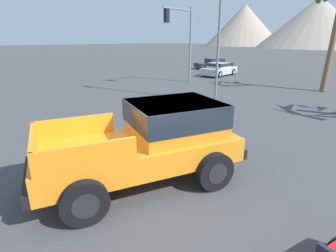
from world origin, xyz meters
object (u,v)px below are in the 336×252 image
(orange_pickup_truck, at_px, (154,138))
(parked_car_silver, at_px, (219,69))
(traffic_light_main, at_px, (181,31))
(parked_car_dark, at_px, (214,63))

(orange_pickup_truck, bearing_deg, parked_car_silver, 140.16)
(orange_pickup_truck, relative_size, parked_car_silver, 1.28)
(traffic_light_main, bearing_deg, parked_car_silver, -176.79)
(traffic_light_main, bearing_deg, orange_pickup_truck, 38.28)
(orange_pickup_truck, height_order, parked_car_dark, orange_pickup_truck)
(parked_car_silver, relative_size, parked_car_dark, 0.88)
(parked_car_dark, distance_m, traffic_light_main, 12.42)
(traffic_light_main, bearing_deg, parked_car_dark, -159.01)
(orange_pickup_truck, height_order, traffic_light_main, traffic_light_main)
(parked_car_dark, bearing_deg, parked_car_silver, 154.05)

